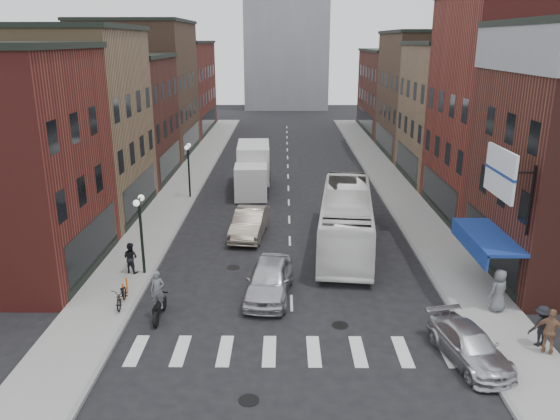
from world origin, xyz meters
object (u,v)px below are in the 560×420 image
Objects in this scene: bike_rack at (125,289)px; box_truck at (253,169)px; sedan_left_far at (250,223)px; parked_bicycle at (122,296)px; transit_bus at (346,219)px; ped_right_c at (499,290)px; streetlamp_near at (140,221)px; sedan_left_near at (269,279)px; streetlamp_far at (188,160)px; curb_car at (469,346)px; ped_left_solo at (131,258)px; ped_right_a at (541,326)px; ped_right_b at (551,332)px; billboard_sign at (502,174)px; motorcycle_rider at (158,297)px.

box_truck reaches higher than bike_rack.
bike_rack is 9.99m from sedan_left_far.
transit_bus is at bearing 31.09° from parked_bicycle.
sedan_left_far is 2.64× the size of ped_right_c.
streetlamp_near reaches higher than sedan_left_far.
sedan_left_near is (1.77, -18.66, -0.90)m from box_truck.
streetlamp_far is 0.35× the size of transit_bus.
ped_right_c is (16.50, -1.22, 0.55)m from bike_rack.
curb_car is (7.53, -5.32, -0.21)m from sedan_left_near.
ped_right_a reaches higher than ped_left_solo.
ped_left_solo reaches higher than sedan_left_near.
bike_rack is 0.45× the size of parked_bicycle.
transit_bus is 13.16m from ped_right_b.
streetlamp_near is 0.35× the size of transit_bus.
billboard_sign is 0.90× the size of streetlamp_far.
sedan_left_near is at bearing -86.94° from box_truck.
ped_right_a is (17.08, -4.02, 0.42)m from bike_rack.
box_truck reaches higher than ped_left_solo.
parked_bicycle is at bearing -83.43° from bike_rack.
transit_bus reaches higher than ped_right_b.
streetlamp_near reaches higher than parked_bicycle.
billboard_sign is at bearing -48.60° from transit_bus.
billboard_sign is at bearing -1.08° from sedan_left_near.
motorcycle_rider is 1.39× the size of ped_left_solo.
sedan_left_far is 10.69m from parked_bicycle.
streetlamp_near is 18.27m from ped_right_a.
box_truck reaches higher than parked_bicycle.
parked_bicycle is at bearing -90.33° from streetlamp_far.
parked_bicycle is at bearing -28.63° from ped_right_c.
sedan_left_near is at bearing -36.86° from ped_right_c.
ped_right_b is (15.21, -2.79, 0.02)m from motorcycle_rider.
transit_bus is at bearing 124.88° from billboard_sign.
bike_rack is 2.69m from motorcycle_rider.
sedan_left_far is at bearing -60.91° from ped_right_a.
billboard_sign reaches higher than sedan_left_near.
sedan_left_near reaches higher than bike_rack.
ped_right_b is at bearing -54.54° from transit_bus.
streetlamp_far is 2.29× the size of parked_bicycle.
billboard_sign is at bearing -33.94° from sedan_left_far.
bike_rack is at bearing 91.60° from parked_bicycle.
ped_right_a is at bearing -13.25° from bike_rack.
motorcycle_rider is 5.13m from sedan_left_near.
sedan_left_near is at bearing -19.58° from streetlamp_near.
billboard_sign is at bearing 50.14° from curb_car.
billboard_sign reaches higher than transit_bus.
bike_rack is at bearing -94.24° from streetlamp_near.
sedan_left_far is 16.12m from curb_car.
streetlamp_far is (-15.99, 17.50, -3.22)m from billboard_sign.
streetlamp_near is at bearing 138.58° from curb_car.
parked_bicycle is 1.00× the size of ped_right_b.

